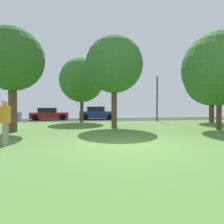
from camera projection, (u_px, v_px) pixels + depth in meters
The scene contains 12 objects.
ground_plane at pixel (127, 146), 7.72m from camera, with size 44.00×44.00×0.00m, color #547F38.
road_strip at pixel (92, 119), 23.46m from camera, with size 44.00×6.40×0.01m, color #28282B.
oak_tree_right at pixel (212, 79), 19.07m from camera, with size 4.94×4.94×6.50m.
oak_tree_left at pixel (12, 60), 11.89m from camera, with size 3.65×3.65×6.01m.
oak_tree_center at pixel (114, 65), 14.68m from camera, with size 4.06×4.06×6.47m.
maple_tree_near at pixel (220, 69), 13.03m from camera, with size 4.66×4.66×6.18m.
maple_tree_far at pixel (82, 80), 19.48m from camera, with size 4.18×4.18×6.05m.
person_catcher at pixel (5, 120), 7.68m from camera, with size 0.35×0.30×1.72m.
frisbee_disc at pixel (57, 134), 10.89m from camera, with size 0.27×0.27×0.03m, color #2DB2E0.
parked_car_red at pixel (49, 114), 22.96m from camera, with size 4.03×1.95×1.33m.
parked_car_blue at pixel (97, 113), 23.86m from camera, with size 4.03×2.06×1.46m.
street_lamp_post at pixel (157, 99), 20.78m from camera, with size 0.14×0.14×4.50m, color #2D2D33.
Camera 1 is at (-1.94, -7.46, 1.45)m, focal length 33.31 mm.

